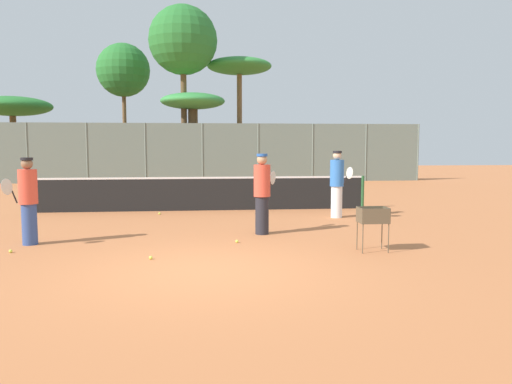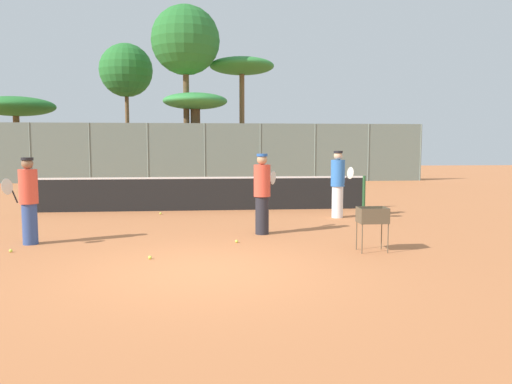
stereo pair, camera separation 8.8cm
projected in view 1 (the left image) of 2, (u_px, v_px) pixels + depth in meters
ground_plane at (201, 271)px, 8.24m from camera, size 80.00×80.00×0.00m
tennis_net at (202, 193)px, 15.77m from camera, size 10.57×0.10×1.07m
back_fence at (202, 153)px, 27.67m from camera, size 25.01×0.08×3.27m
tree_0 at (193, 105)px, 29.16m from camera, size 3.76×3.76×5.09m
tree_1 at (183, 41)px, 28.70m from camera, size 3.96×3.96×10.06m
tree_2 at (123, 71)px, 31.47m from camera, size 3.34×3.34×8.45m
tree_3 at (239, 68)px, 30.81m from camera, size 3.99×3.99×7.42m
tree_4 at (12, 107)px, 29.26m from camera, size 4.52×4.52×4.90m
player_white_outfit at (262, 193)px, 11.58m from camera, size 0.64×0.83×1.88m
player_red_cap at (337, 183)px, 14.21m from camera, size 0.49×0.91×1.91m
player_yellow_shirt at (28, 200)px, 10.34m from camera, size 0.51×0.88×1.82m
ball_cart at (373, 219)px, 9.72m from camera, size 0.56×0.41×0.87m
tennis_ball_0 at (160, 213)px, 14.91m from camera, size 0.07×0.07×0.07m
tennis_ball_1 at (151, 258)px, 9.08m from camera, size 0.07×0.07×0.07m
tennis_ball_2 at (237, 241)px, 10.62m from camera, size 0.07×0.07×0.07m
tennis_ball_3 at (11, 251)px, 9.64m from camera, size 0.07×0.07×0.07m
parked_car at (139, 168)px, 30.82m from camera, size 4.20×1.70×1.60m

